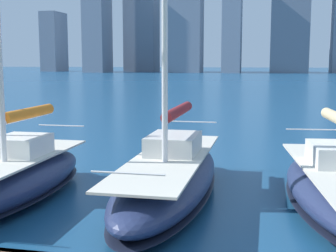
% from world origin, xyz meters
% --- Properties ---
extents(city_skyline, '(171.18, 23.35, 48.22)m').
position_xyz_m(city_skyline, '(3.76, -160.97, 20.27)').
color(city_skyline, slate).
rests_on(city_skyline, ground).
extents(sailboat_maroon, '(2.42, 8.98, 10.88)m').
position_xyz_m(sailboat_maroon, '(0.30, -6.87, 0.73)').
color(sailboat_maroon, navy).
rests_on(sailboat_maroon, ground).
extents(sailboat_orange, '(2.32, 7.06, 12.68)m').
position_xyz_m(sailboat_orange, '(4.63, -5.92, 0.77)').
color(sailboat_orange, navy).
rests_on(sailboat_orange, ground).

